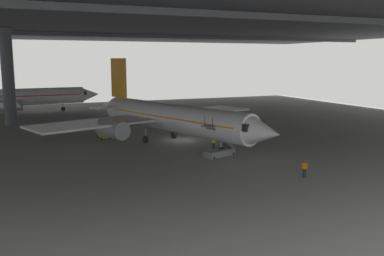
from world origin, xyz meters
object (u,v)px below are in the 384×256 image
crew_worker_near_nose (305,168)px  airplane_distant (16,97)px  airplane_main (169,117)px  boarding_stairs (219,150)px  baggage_tug (104,135)px  crew_worker_by_stairs (214,142)px

crew_worker_near_nose → airplane_distant: (-24.05, 59.36, 2.35)m
airplane_main → boarding_stairs: bearing=-74.1°
crew_worker_near_nose → airplane_distant: bearing=112.1°
boarding_stairs → baggage_tug: bearing=122.6°
baggage_tug → airplane_main: bearing=-40.7°
airplane_distant → boarding_stairs: bearing=-66.9°
airplane_distant → baggage_tug: airplane_distant is taller
crew_worker_near_nose → boarding_stairs: bearing=107.3°
crew_worker_by_stairs → airplane_distant: (-21.51, 45.68, 2.27)m
boarding_stairs → crew_worker_by_stairs: (0.79, 2.99, 0.27)m
crew_worker_by_stairs → baggage_tug: crew_worker_by_stairs is taller
crew_worker_by_stairs → airplane_distant: bearing=115.2°
crew_worker_by_stairs → baggage_tug: 16.21m
airplane_main → boarding_stairs: airplane_main is taller
airplane_main → boarding_stairs: size_ratio=7.33×
crew_worker_by_stairs → airplane_distant: 50.54m
boarding_stairs → crew_worker_near_nose: size_ratio=2.82×
crew_worker_near_nose → crew_worker_by_stairs: size_ratio=0.93×
boarding_stairs → airplane_distant: size_ratio=0.14×
crew_worker_near_nose → baggage_tug: 29.09m
airplane_main → boarding_stairs: 9.84m
airplane_main → airplane_distant: (-18.12, 39.54, -0.07)m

